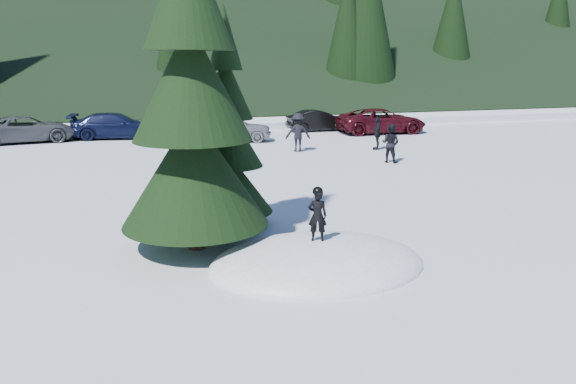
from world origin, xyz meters
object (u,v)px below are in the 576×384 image
object	(u,v)px
spruce_short	(227,144)
car_2	(26,129)
spruce_tall	(191,97)
child_skier	(317,216)
car_5	(319,121)
car_3	(116,126)
car_6	(381,121)
adult_1	(377,133)
adult_2	(298,132)
adult_0	(391,143)
car_4	(229,127)

from	to	relation	value
spruce_short	car_2	xyz separation A→B (m)	(-6.88, 17.62, -1.43)
spruce_tall	child_skier	size ratio (longest dim) A/B	8.14
spruce_short	car_5	size ratio (longest dim) A/B	1.45
car_3	car_6	distance (m)	14.60
spruce_short	adult_1	size ratio (longest dim) A/B	3.55
adult_1	car_3	world-z (taller)	adult_1
child_skier	adult_1	world-z (taller)	child_skier
adult_2	car_5	bearing A→B (deg)	-105.28
adult_2	child_skier	bearing A→B (deg)	85.43
car_3	car_6	bearing A→B (deg)	-89.53
car_3	car_5	world-z (taller)	car_3
car_3	car_5	size ratio (longest dim) A/B	1.26
child_skier	car_3	bearing A→B (deg)	-60.36
child_skier	adult_0	world-z (taller)	adult_0
adult_2	car_2	bearing A→B (deg)	-17.36
spruce_tall	child_skier	world-z (taller)	spruce_tall
adult_1	car_2	distance (m)	17.55
child_skier	car_4	world-z (taller)	child_skier
car_2	spruce_short	bearing A→B (deg)	-167.92
car_2	car_6	world-z (taller)	car_6
spruce_tall	car_4	xyz separation A→B (m)	(3.97, 16.21, -2.59)
adult_1	car_4	size ratio (longest dim) A/B	0.35
spruce_short	car_3	bearing A→B (deg)	98.11
adult_1	car_5	distance (m)	7.39
adult_0	car_2	distance (m)	18.34
child_skier	adult_0	size ratio (longest dim) A/B	0.67
adult_2	car_3	size ratio (longest dim) A/B	0.37
adult_0	adult_2	bearing A→B (deg)	-3.57
car_2	car_5	world-z (taller)	car_2
child_skier	adult_0	bearing A→B (deg)	-104.80
adult_0	car_2	world-z (taller)	adult_0
spruce_tall	car_4	bearing A→B (deg)	76.24
spruce_short	adult_0	distance (m)	10.75
car_5	car_6	bearing A→B (deg)	-122.75
spruce_tall	car_5	world-z (taller)	spruce_tall
spruce_short	car_6	world-z (taller)	spruce_short
spruce_tall	adult_0	xyz separation A→B (m)	(9.06, 8.39, -2.54)
car_3	car_6	xyz separation A→B (m)	(14.44, -2.12, 0.02)
child_skier	car_6	distance (m)	21.51
spruce_short	car_5	world-z (taller)	spruce_short
adult_1	car_4	bearing A→B (deg)	-103.02
adult_2	adult_0	bearing A→B (deg)	137.87
car_3	car_5	distance (m)	11.39
adult_2	car_4	bearing A→B (deg)	-47.75
spruce_short	adult_0	size ratio (longest dim) A/B	3.42
child_skier	adult_0	distance (m)	12.16
child_skier	spruce_tall	bearing A→B (deg)	-17.37
car_6	car_4	bearing A→B (deg)	98.00
child_skier	car_5	size ratio (longest dim) A/B	0.28
car_3	car_5	xyz separation A→B (m)	(11.39, -0.11, -0.07)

